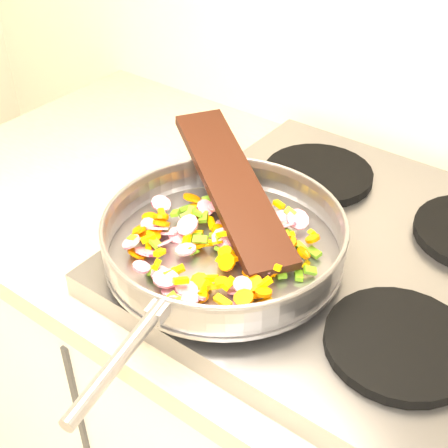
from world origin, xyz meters
The scene contains 7 objects.
cooktop centered at (-0.70, 1.67, 0.92)m, with size 0.60×0.60×0.04m, color #939399.
grate_fl centered at (-0.84, 1.52, 0.95)m, with size 0.19×0.19×0.02m, color black.
grate_fr centered at (-0.56, 1.52, 0.95)m, with size 0.19×0.19×0.02m, color black.
grate_bl centered at (-0.84, 1.81, 0.95)m, with size 0.19×0.19×0.02m, color black.
saute_pan centered at (-0.83, 1.52, 0.99)m, with size 0.39×0.55×0.06m.
vegetable_heap centered at (-0.85, 1.52, 0.98)m, with size 0.29×0.28×0.05m.
wooden_spatula centered at (-0.88, 1.60, 1.02)m, with size 0.34×0.08×0.02m, color black.
Camera 1 is at (-0.41, 0.97, 1.53)m, focal length 50.00 mm.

